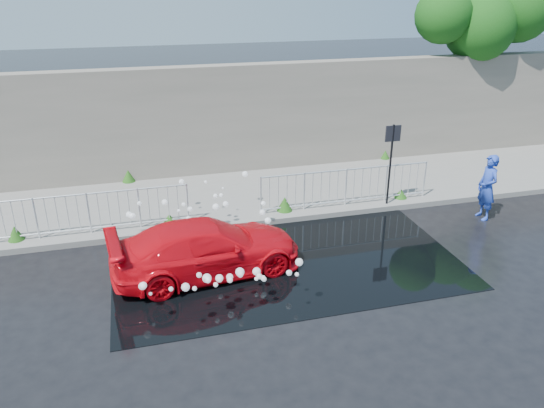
{
  "coord_description": "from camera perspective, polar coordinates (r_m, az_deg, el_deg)",
  "views": [
    {
      "loc": [
        -2.67,
        -9.69,
        6.23
      ],
      "look_at": [
        0.46,
        2.03,
        1.0
      ],
      "focal_mm": 35.0,
      "sensor_mm": 36.0,
      "label": 1
    }
  ],
  "objects": [
    {
      "name": "red_car",
      "position": [
        11.99,
        -7.02,
        -4.75
      ],
      "size": [
        4.44,
        2.22,
        1.24
      ],
      "primitive_type": "imported",
      "rotation": [
        0.0,
        0.0,
        1.69
      ],
      "color": "red",
      "rests_on": "ground"
    },
    {
      "name": "railing_right",
      "position": [
        15.24,
        7.95,
        1.96
      ],
      "size": [
        5.05,
        0.05,
        1.1
      ],
      "color": "silver",
      "rests_on": "pavement"
    },
    {
      "name": "curb",
      "position": [
        14.35,
        -2.8,
        -2.08
      ],
      "size": [
        30.0,
        0.25,
        0.16
      ],
      "primitive_type": "cube",
      "color": "slate",
      "rests_on": "ground"
    },
    {
      "name": "railing_left",
      "position": [
        14.21,
        -19.13,
        -0.79
      ],
      "size": [
        5.05,
        0.05,
        1.1
      ],
      "color": "silver",
      "rests_on": "pavement"
    },
    {
      "name": "pavement",
      "position": [
        16.14,
        -4.33,
        0.85
      ],
      "size": [
        30.0,
        4.0,
        0.15
      ],
      "primitive_type": "cube",
      "color": "slate",
      "rests_on": "ground"
    },
    {
      "name": "person",
      "position": [
        15.63,
        22.15,
        1.67
      ],
      "size": [
        0.46,
        0.69,
        1.84
      ],
      "primitive_type": "imported",
      "rotation": [
        0.0,
        0.0,
        -1.61
      ],
      "color": "#2341B3",
      "rests_on": "ground"
    },
    {
      "name": "retaining_wall",
      "position": [
        17.63,
        -5.89,
        8.99
      ],
      "size": [
        30.0,
        0.6,
        3.5
      ],
      "primitive_type": "cube",
      "color": "#655F55",
      "rests_on": "pavement"
    },
    {
      "name": "water_spray",
      "position": [
        12.35,
        -6.15,
        -3.44
      ],
      "size": [
        3.58,
        5.77,
        1.12
      ],
      "color": "white",
      "rests_on": "ground"
    },
    {
      "name": "tree",
      "position": [
        21.2,
        22.19,
        18.05
      ],
      "size": [
        5.21,
        2.5,
        6.43
      ],
      "color": "#332114",
      "rests_on": "ground"
    },
    {
      "name": "sign_post",
      "position": [
        15.2,
        12.72,
        5.5
      ],
      "size": [
        0.45,
        0.06,
        2.5
      ],
      "color": "black",
      "rests_on": "ground"
    },
    {
      "name": "ground",
      "position": [
        11.82,
        0.37,
        -8.47
      ],
      "size": [
        90.0,
        90.0,
        0.0
      ],
      "primitive_type": "plane",
      "color": "black",
      "rests_on": "ground"
    },
    {
      "name": "puddle",
      "position": [
        12.76,
        1.35,
        -5.86
      ],
      "size": [
        8.0,
        5.0,
        0.01
      ],
      "primitive_type": "cube",
      "color": "black",
      "rests_on": "ground"
    },
    {
      "name": "weeds",
      "position": [
        15.57,
        -5.47,
        0.94
      ],
      "size": [
        12.17,
        3.93,
        0.41
      ],
      "color": "#1F4713",
      "rests_on": "pavement"
    }
  ]
}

